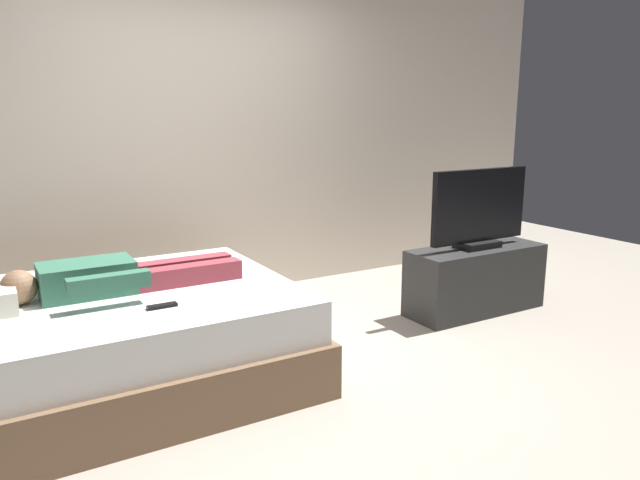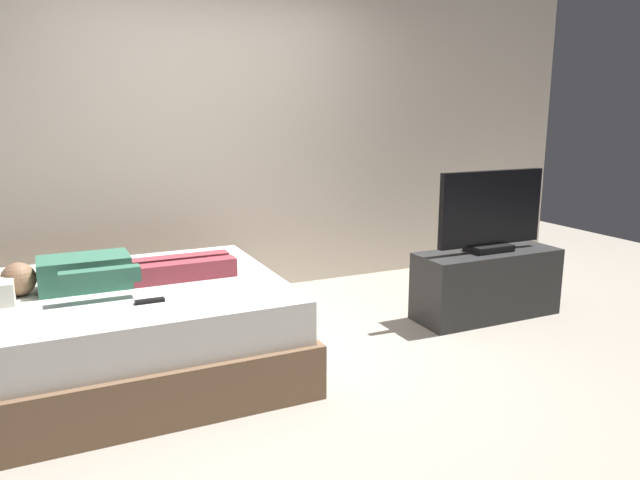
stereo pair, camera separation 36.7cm
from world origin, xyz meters
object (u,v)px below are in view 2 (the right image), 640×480
object	(u,v)px
person	(109,272)
tv_stand	(486,284)
tv	(491,213)
remote	(150,301)
bed	(109,334)

from	to	relation	value
person	tv_stand	size ratio (longest dim) A/B	1.15
person	tv	world-z (taller)	tv
remote	person	bearing A→B (deg)	110.47
tv_stand	person	bearing A→B (deg)	177.77
tv	tv_stand	bearing A→B (deg)	90.00
person	bed	bearing A→B (deg)	-139.43
person	tv_stand	bearing A→B (deg)	-2.23
person	remote	bearing A→B (deg)	-69.53
tv_stand	bed	bearing A→B (deg)	178.32
bed	tv_stand	xyz separation A→B (m)	(2.65, -0.08, -0.01)
tv_stand	tv	distance (m)	0.53
bed	tv	distance (m)	2.71
bed	person	world-z (taller)	person
remote	tv	world-z (taller)	tv
remote	tv_stand	bearing A→B (deg)	6.97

